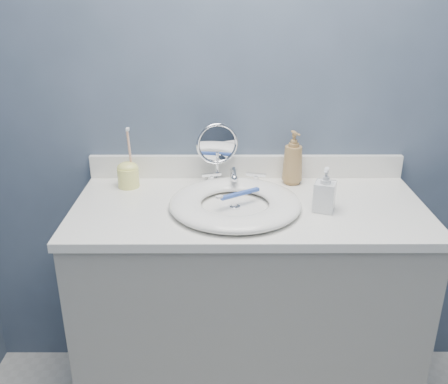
{
  "coord_description": "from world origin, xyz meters",
  "views": [
    {
      "loc": [
        -0.09,
        -0.6,
        1.59
      ],
      "look_at": [
        -0.09,
        0.94,
        0.94
      ],
      "focal_mm": 40.0,
      "sensor_mm": 36.0,
      "label": 1
    }
  ],
  "objects_px": {
    "soap_bottle_amber": "(293,158)",
    "soap_bottle_clear": "(325,190)",
    "makeup_mirror": "(217,151)",
    "toothbrush_holder": "(128,174)"
  },
  "relations": [
    {
      "from": "soap_bottle_amber",
      "to": "soap_bottle_clear",
      "type": "bearing_deg",
      "value": -93.17
    },
    {
      "from": "soap_bottle_amber",
      "to": "soap_bottle_clear",
      "type": "relative_size",
      "value": 1.35
    },
    {
      "from": "makeup_mirror",
      "to": "soap_bottle_amber",
      "type": "bearing_deg",
      "value": -12.51
    },
    {
      "from": "soap_bottle_clear",
      "to": "toothbrush_holder",
      "type": "relative_size",
      "value": 0.66
    },
    {
      "from": "soap_bottle_clear",
      "to": "makeup_mirror",
      "type": "bearing_deg",
      "value": 164.59
    },
    {
      "from": "makeup_mirror",
      "to": "soap_bottle_clear",
      "type": "bearing_deg",
      "value": -47.06
    },
    {
      "from": "soap_bottle_amber",
      "to": "toothbrush_holder",
      "type": "bearing_deg",
      "value": 163.56
    },
    {
      "from": "makeup_mirror",
      "to": "toothbrush_holder",
      "type": "relative_size",
      "value": 1.03
    },
    {
      "from": "soap_bottle_amber",
      "to": "makeup_mirror",
      "type": "bearing_deg",
      "value": 159.76
    },
    {
      "from": "makeup_mirror",
      "to": "soap_bottle_amber",
      "type": "distance_m",
      "value": 0.29
    }
  ]
}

